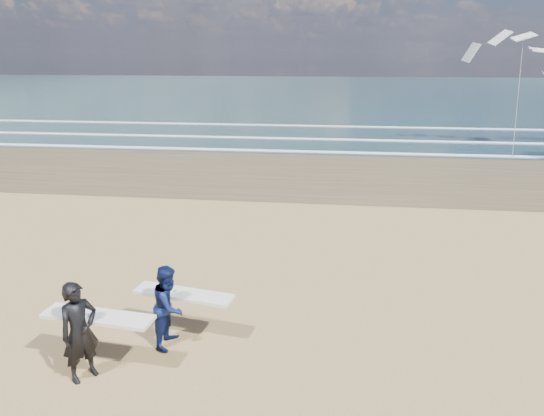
# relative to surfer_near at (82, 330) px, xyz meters

# --- Properties ---
(ocean) EXTENTS (220.00, 100.00, 0.02)m
(ocean) POSITION_rel_surfer_near_xyz_m (21.36, 71.68, -1.00)
(ocean) COLOR #1B343C
(ocean) RESTS_ON ground
(surfer_near) EXTENTS (2.24, 1.15, 1.99)m
(surfer_near) POSITION_rel_surfer_near_xyz_m (0.00, 0.00, 0.00)
(surfer_near) COLOR black
(surfer_near) RESTS_ON ground
(surfer_far) EXTENTS (2.26, 1.27, 1.79)m
(surfer_far) POSITION_rel_surfer_near_xyz_m (1.28, 1.31, -0.10)
(surfer_far) COLOR #0B1642
(surfer_far) RESTS_ON ground
(kite_1) EXTENTS (6.34, 4.80, 8.12)m
(kite_1) POSITION_rel_surfer_near_xyz_m (15.88, 25.14, 3.67)
(kite_1) COLOR slate
(kite_1) RESTS_ON ground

